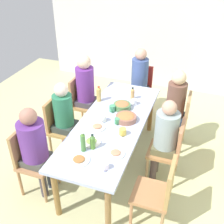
# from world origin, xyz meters

# --- Properties ---
(ground_plane) EXTENTS (6.49, 6.49, 0.00)m
(ground_plane) POSITION_xyz_m (0.00, 0.00, 0.00)
(ground_plane) COLOR #C2C08B
(wall_left) EXTENTS (0.12, 4.64, 2.60)m
(wall_left) POSITION_xyz_m (-2.76, 0.00, 1.30)
(wall_left) COLOR silver
(wall_left) RESTS_ON ground_plane
(dining_table) EXTENTS (2.22, 0.83, 0.74)m
(dining_table) POSITION_xyz_m (0.00, 0.00, 0.67)
(dining_table) COLOR #AFBADA
(dining_table) RESTS_ON ground_plane
(chair_0) EXTENTS (0.40, 0.40, 0.90)m
(chair_0) POSITION_xyz_m (0.74, 0.79, 0.51)
(chair_0) COLOR #AD764A
(chair_0) RESTS_ON ground_plane
(chair_1) EXTENTS (0.40, 0.40, 0.90)m
(chair_1) POSITION_xyz_m (0.00, -0.79, 0.51)
(chair_1) COLOR #AE8748
(chair_1) RESTS_ON ground_plane
(person_1) EXTENTS (0.30, 0.30, 1.18)m
(person_1) POSITION_xyz_m (0.00, -0.70, 0.70)
(person_1) COLOR #39403B
(person_1) RESTS_ON ground_plane
(chair_2) EXTENTS (0.40, 0.40, 0.90)m
(chair_2) POSITION_xyz_m (-0.74, -0.79, 0.51)
(chair_2) COLOR #AE7F49
(chair_2) RESTS_ON ground_plane
(person_2) EXTENTS (0.30, 0.30, 1.30)m
(person_2) POSITION_xyz_m (-0.74, -0.70, 0.77)
(person_2) COLOR #493F3E
(person_2) RESTS_ON ground_plane
(chair_3) EXTENTS (0.40, 0.40, 0.90)m
(chair_3) POSITION_xyz_m (-1.49, 0.00, 0.51)
(chair_3) COLOR red
(chair_3) RESTS_ON ground_plane
(person_3) EXTENTS (0.30, 0.30, 1.27)m
(person_3) POSITION_xyz_m (-1.40, 0.00, 0.75)
(person_3) COLOR #46413D
(person_3) RESTS_ON ground_plane
(chair_4) EXTENTS (0.40, 0.40, 0.90)m
(chair_4) POSITION_xyz_m (-0.74, 0.79, 0.51)
(chair_4) COLOR #A97D4B
(chair_4) RESTS_ON ground_plane
(person_4) EXTENTS (0.30, 0.30, 1.26)m
(person_4) POSITION_xyz_m (-0.74, 0.70, 0.74)
(person_4) COLOR #333343
(person_4) RESTS_ON ground_plane
(chair_5) EXTENTS (0.40, 0.40, 0.90)m
(chair_5) POSITION_xyz_m (0.00, 0.79, 0.51)
(chair_5) COLOR #AE7848
(chair_5) RESTS_ON ground_plane
(person_5) EXTENTS (0.30, 0.30, 1.19)m
(person_5) POSITION_xyz_m (-0.00, 0.70, 0.71)
(person_5) COLOR brown
(person_5) RESTS_ON ground_plane
(chair_6) EXTENTS (0.40, 0.40, 0.90)m
(chair_6) POSITION_xyz_m (0.74, -0.79, 0.51)
(chair_6) COLOR #AE7951
(chair_6) RESTS_ON ground_plane
(person_6) EXTENTS (0.32, 0.32, 1.23)m
(person_6) POSITION_xyz_m (0.74, -0.70, 0.74)
(person_6) COLOR #383D4A
(person_6) RESTS_ON ground_plane
(plate_0) EXTENTS (0.23, 0.23, 0.04)m
(plate_0) POSITION_xyz_m (0.82, -0.09, 0.76)
(plate_0) COLOR white
(plate_0) RESTS_ON dining_table
(plate_1) EXTENTS (0.22, 0.22, 0.04)m
(plate_1) POSITION_xyz_m (0.49, -0.08, 0.76)
(plate_1) COLOR silver
(plate_1) RESTS_ON dining_table
(plate_2) EXTENTS (0.21, 0.21, 0.04)m
(plate_2) POSITION_xyz_m (0.59, 0.25, 0.76)
(plate_2) COLOR white
(plate_2) RESTS_ON dining_table
(plate_3) EXTENTS (0.21, 0.21, 0.04)m
(plate_3) POSITION_xyz_m (0.19, -0.13, 0.76)
(plate_3) COLOR silver
(plate_3) RESTS_ON dining_table
(bowl_0) EXTENTS (0.27, 0.27, 0.09)m
(bowl_0) POSITION_xyz_m (-0.09, 0.16, 0.79)
(bowl_0) COLOR #92604E
(bowl_0) RESTS_ON dining_table
(bowl_1) EXTENTS (0.24, 0.24, 0.09)m
(bowl_1) POSITION_xyz_m (-0.36, 0.02, 0.79)
(bowl_1) COLOR #517B45
(bowl_1) RESTS_ON dining_table
(cup_0) EXTENTS (0.12, 0.09, 0.09)m
(cup_0) POSITION_xyz_m (0.22, 0.22, 0.79)
(cup_0) COLOR #E1BE4B
(cup_0) RESTS_ON dining_table
(cup_1) EXTENTS (0.11, 0.08, 0.09)m
(cup_1) POSITION_xyz_m (-0.52, 0.15, 0.79)
(cup_1) COLOR white
(cup_1) RESTS_ON dining_table
(cup_2) EXTENTS (0.11, 0.08, 0.09)m
(cup_2) POSITION_xyz_m (0.03, -0.11, 0.79)
(cup_2) COLOR white
(cup_2) RESTS_ON dining_table
(cup_3) EXTENTS (0.11, 0.07, 0.08)m
(cup_3) POSITION_xyz_m (0.01, 0.08, 0.78)
(cup_3) COLOR #458860
(cup_3) RESTS_ON dining_table
(cup_4) EXTENTS (0.12, 0.08, 0.09)m
(cup_4) POSITION_xyz_m (-0.24, -0.08, 0.79)
(cup_4) COLOR #429165
(cup_4) RESTS_ON dining_table
(cup_5) EXTENTS (0.11, 0.07, 0.08)m
(cup_5) POSITION_xyz_m (0.84, 0.23, 0.78)
(cup_5) COLOR white
(cup_5) RESTS_ON dining_table
(bottle_0) EXTENTS (0.06, 0.06, 0.19)m
(bottle_0) POSITION_xyz_m (-0.67, 0.08, 0.83)
(bottle_0) COLOR tan
(bottle_0) RESTS_ON dining_table
(bottle_1) EXTENTS (0.07, 0.07, 0.24)m
(bottle_1) POSITION_xyz_m (-0.45, -0.36, 0.86)
(bottle_1) COLOR tan
(bottle_1) RESTS_ON dining_table
(bottle_2) EXTENTS (0.06, 0.06, 0.19)m
(bottle_2) POSITION_xyz_m (0.58, -0.03, 0.83)
(bottle_2) COLOR #52842E
(bottle_2) RESTS_ON dining_table
(bottle_3) EXTENTS (0.06, 0.06, 0.26)m
(bottle_3) POSITION_xyz_m (0.65, -0.11, 0.87)
(bottle_3) COLOR #4E8541
(bottle_3) RESTS_ON dining_table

